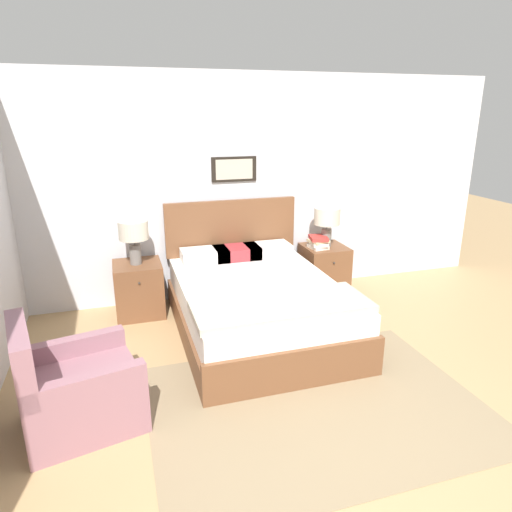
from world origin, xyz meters
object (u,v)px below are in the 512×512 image
(bed, at_px, (257,303))
(nightstand_by_door, at_px, (324,269))
(table_lamp_by_door, at_px, (327,219))
(nightstand_near_window, at_px, (139,289))
(armchair, at_px, (75,391))
(table_lamp_near_window, at_px, (134,234))

(bed, height_order, nightstand_by_door, bed)
(table_lamp_by_door, bearing_deg, bed, -145.02)
(nightstand_near_window, bearing_deg, armchair, -106.91)
(nightstand_by_door, bearing_deg, armchair, -146.89)
(bed, height_order, table_lamp_by_door, bed)
(bed, distance_m, nightstand_near_window, 1.37)
(bed, relative_size, table_lamp_near_window, 4.52)
(bed, xyz_separation_m, table_lamp_near_window, (-1.13, 0.79, 0.62))
(nightstand_by_door, relative_size, table_lamp_by_door, 1.24)
(nightstand_near_window, relative_size, nightstand_by_door, 1.00)
(nightstand_by_door, bearing_deg, nightstand_near_window, 180.00)
(table_lamp_by_door, bearing_deg, armchair, -147.03)
(bed, xyz_separation_m, armchair, (-1.67, -1.03, -0.03))
(bed, distance_m, armchair, 1.96)
(armchair, xyz_separation_m, table_lamp_near_window, (0.55, 1.82, 0.65))
(armchair, distance_m, table_lamp_near_window, 2.00)
(nightstand_near_window, xyz_separation_m, nightstand_by_door, (2.24, 0.00, 0.00))
(armchair, distance_m, table_lamp_by_door, 3.40)
(table_lamp_near_window, bearing_deg, nightstand_near_window, 30.29)
(nightstand_by_door, height_order, table_lamp_by_door, table_lamp_by_door)
(nightstand_near_window, xyz_separation_m, table_lamp_near_window, (-0.01, -0.00, 0.63))
(armchair, bearing_deg, bed, 108.93)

